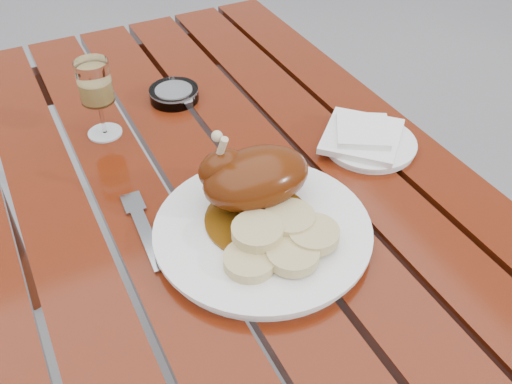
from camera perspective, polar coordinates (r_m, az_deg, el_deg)
table at (r=1.20m, az=-4.28°, el=-12.36°), size 0.80×1.20×0.75m
dinner_plate at (r=0.81m, az=0.66°, el=-3.97°), size 0.32×0.32×0.02m
roast_duck at (r=0.81m, az=-0.43°, el=1.34°), size 0.17×0.17×0.12m
bread_dumplings at (r=0.76m, az=2.50°, el=-4.76°), size 0.17×0.12×0.03m
wine_glass at (r=1.01m, az=-15.51°, el=8.92°), size 0.08×0.08×0.14m
side_plate at (r=1.00m, az=11.26°, el=4.78°), size 0.16×0.16×0.01m
napkin at (r=0.99m, az=10.55°, el=5.51°), size 0.18×0.18×0.01m
ashtray at (r=1.11m, az=-8.20°, el=9.66°), size 0.11×0.11×0.02m
fork at (r=0.83m, az=-10.97°, el=-4.05°), size 0.03×0.16×0.01m
knife at (r=0.86m, az=4.94°, el=-1.43°), size 0.03×0.22×0.01m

